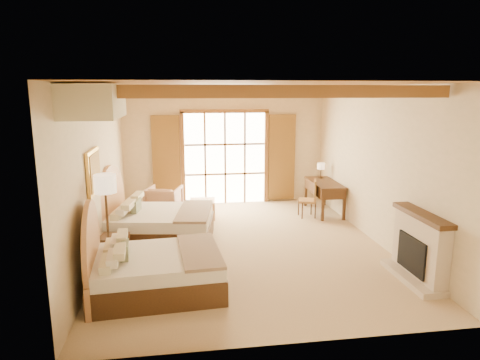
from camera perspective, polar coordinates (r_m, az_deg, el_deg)
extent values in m
plane|color=#CFB286|center=(8.81, 0.56, -8.71)|extent=(7.00, 7.00, 0.00)
plane|color=beige|center=(11.82, -2.04, 4.56)|extent=(5.50, 0.00, 5.50)
plane|color=beige|center=(8.42, -18.25, 1.02)|extent=(0.00, 7.00, 7.00)
plane|color=beige|center=(9.22, 17.74, 1.94)|extent=(0.00, 7.00, 7.00)
plane|color=#B47B3D|center=(8.25, 0.60, 12.57)|extent=(7.00, 7.00, 0.00)
cube|color=white|center=(11.83, -2.01, 2.85)|extent=(2.20, 0.02, 2.50)
cube|color=brown|center=(11.74, -9.79, 2.62)|extent=(0.75, 0.06, 2.40)
cube|color=brown|center=(12.08, 5.58, 2.99)|extent=(0.75, 0.06, 2.40)
cube|color=beige|center=(7.71, 22.87, -8.38)|extent=(0.25, 1.30, 1.10)
cube|color=black|center=(7.71, 22.36, -9.14)|extent=(0.18, 0.80, 0.60)
cube|color=beige|center=(7.85, 22.00, -11.89)|extent=(0.45, 1.40, 0.10)
cube|color=#4B2D15|center=(7.54, 23.15, -4.31)|extent=(0.30, 1.40, 0.08)
cube|color=#EFBD51|center=(7.66, -18.96, 1.09)|extent=(0.05, 0.95, 0.75)
cube|color=gold|center=(7.66, -18.74, 1.10)|extent=(0.02, 0.82, 0.62)
cube|color=beige|center=(6.26, -18.95, 9.90)|extent=(0.70, 1.40, 0.45)
cube|color=#4B2D15|center=(7.00, -11.01, -12.87)|extent=(2.09, 1.64, 0.39)
cube|color=silver|center=(6.88, -11.11, -10.58)|extent=(2.05, 1.61, 0.21)
cube|color=#8F755C|center=(6.83, -5.37, -9.51)|extent=(0.70, 1.58, 0.05)
cube|color=gray|center=(6.84, -15.10, -8.90)|extent=(0.14, 0.42, 0.23)
cube|color=#4B2D15|center=(9.16, -10.55, -6.74)|extent=(2.34, 1.91, 0.41)
cube|color=silver|center=(9.07, -10.62, -4.82)|extent=(2.29, 1.87, 0.23)
cube|color=#8F755C|center=(9.03, -6.08, -3.94)|extent=(0.88, 1.71, 0.05)
cube|color=gray|center=(9.04, -13.79, -3.45)|extent=(0.19, 0.45, 0.25)
cube|color=#4B2D15|center=(8.08, -16.46, -9.04)|extent=(0.54, 0.54, 0.56)
cylinder|color=#3C2A1B|center=(7.92, -16.86, -11.57)|extent=(0.24, 0.24, 0.03)
cylinder|color=#3C2A1B|center=(7.66, -17.20, -6.42)|extent=(0.04, 0.04, 1.47)
cylinder|color=#FFE2B5|center=(7.46, -17.57, -0.46)|extent=(0.37, 0.37, 0.31)
imported|color=#A77658|center=(10.94, -10.09, -2.76)|extent=(1.00, 1.01, 0.75)
cube|color=tan|center=(10.64, -5.02, -3.87)|extent=(0.66, 0.66, 0.45)
cube|color=#4B2D15|center=(11.12, 11.20, -0.38)|extent=(0.67, 1.52, 0.05)
cube|color=#4B2D15|center=(11.15, 11.17, -1.08)|extent=(0.65, 1.47, 0.24)
cube|color=#97633D|center=(10.76, 8.94, -2.74)|extent=(0.52, 0.52, 0.06)
cube|color=#97633D|center=(10.75, 9.92, -1.27)|extent=(0.17, 0.41, 0.51)
cylinder|color=#3C2A1B|center=(11.60, 10.70, 0.33)|extent=(0.12, 0.12, 0.02)
cylinder|color=#3C2A1B|center=(11.57, 10.72, 1.00)|extent=(0.02, 0.02, 0.28)
cylinder|color=#FFE2B5|center=(11.54, 10.75, 1.83)|extent=(0.20, 0.20, 0.16)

